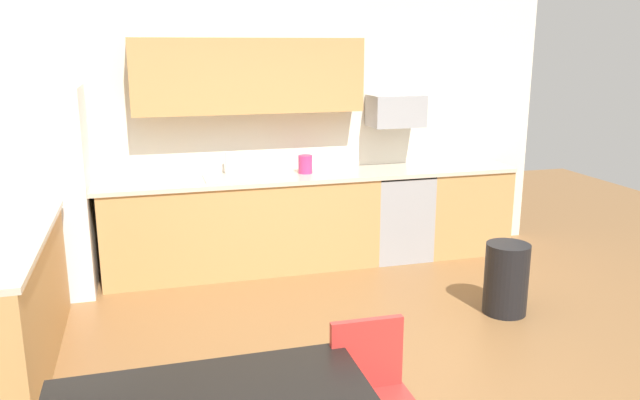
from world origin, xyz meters
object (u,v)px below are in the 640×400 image
(refrigerator, at_px, (44,193))
(chair_near_table, at_px, (373,393))
(microwave, at_px, (396,111))
(kettle, at_px, (305,165))
(oven_range, at_px, (397,214))
(trash_bin, at_px, (506,279))

(refrigerator, height_order, chair_near_table, refrigerator)
(microwave, bearing_deg, refrigerator, -176.96)
(refrigerator, relative_size, kettle, 9.22)
(kettle, bearing_deg, refrigerator, -176.91)
(refrigerator, relative_size, microwave, 3.42)
(oven_range, relative_size, microwave, 1.69)
(kettle, bearing_deg, chair_near_table, -98.79)
(trash_bin, bearing_deg, refrigerator, 157.47)
(oven_range, height_order, microwave, microwave)
(microwave, relative_size, chair_near_table, 0.64)
(oven_range, xyz_separation_m, trash_bin, (0.31, -1.61, -0.16))
(refrigerator, distance_m, oven_range, 3.42)
(trash_bin, distance_m, kettle, 2.22)
(refrigerator, relative_size, chair_near_table, 2.17)
(chair_near_table, xyz_separation_m, kettle, (0.52, 3.34, 0.52))
(microwave, distance_m, chair_near_table, 3.84)
(oven_range, distance_m, microwave, 1.08)
(trash_bin, relative_size, kettle, 3.00)
(trash_bin, bearing_deg, kettle, 127.76)
(kettle, bearing_deg, oven_range, -2.94)
(chair_near_table, bearing_deg, refrigerator, 120.52)
(chair_near_table, relative_size, kettle, 4.25)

